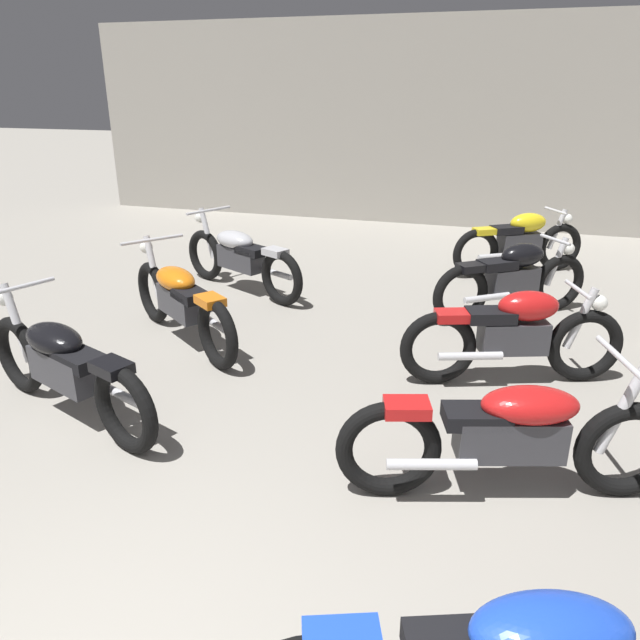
% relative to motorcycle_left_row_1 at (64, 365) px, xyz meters
% --- Properties ---
extents(back_wall, '(13.27, 0.24, 3.60)m').
position_rel_motorcycle_left_row_1_xyz_m(back_wall, '(1.68, 8.04, 1.35)').
color(back_wall, '#9E998E').
rests_on(back_wall, ground).
extents(motorcycle_left_row_1, '(2.07, 0.98, 0.97)m').
position_rel_motorcycle_left_row_1_xyz_m(motorcycle_left_row_1, '(0.00, 0.00, 0.00)').
color(motorcycle_left_row_1, black).
rests_on(motorcycle_left_row_1, ground).
extents(motorcycle_left_row_2, '(1.82, 1.37, 0.97)m').
position_rel_motorcycle_left_row_1_xyz_m(motorcycle_left_row_2, '(0.11, 1.62, 0.00)').
color(motorcycle_left_row_2, black).
rests_on(motorcycle_left_row_2, ground).
extents(motorcycle_left_row_3, '(1.99, 1.12, 0.97)m').
position_rel_motorcycle_left_row_1_xyz_m(motorcycle_left_row_3, '(0.00, 3.30, 0.00)').
color(motorcycle_left_row_3, black).
rests_on(motorcycle_left_row_3, ground).
extents(motorcycle_right_row_1, '(2.11, 0.89, 0.97)m').
position_rel_motorcycle_left_row_1_xyz_m(motorcycle_right_row_1, '(3.32, -0.00, 0.00)').
color(motorcycle_right_row_1, black).
rests_on(motorcycle_right_row_1, ground).
extents(motorcycle_right_row_2, '(1.90, 0.78, 0.88)m').
position_rel_motorcycle_left_row_1_xyz_m(motorcycle_right_row_2, '(3.32, 1.66, 0.01)').
color(motorcycle_right_row_2, black).
rests_on(motorcycle_right_row_2, ground).
extents(motorcycle_right_row_3, '(1.66, 1.25, 0.88)m').
position_rel_motorcycle_left_row_1_xyz_m(motorcycle_right_row_3, '(3.30, 3.34, 0.01)').
color(motorcycle_right_row_3, black).
rests_on(motorcycle_right_row_3, ground).
extents(motorcycle_right_row_4, '(1.73, 1.13, 0.88)m').
position_rel_motorcycle_left_row_1_xyz_m(motorcycle_right_row_4, '(3.37, 5.13, 0.01)').
color(motorcycle_right_row_4, black).
rests_on(motorcycle_right_row_4, ground).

